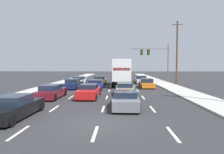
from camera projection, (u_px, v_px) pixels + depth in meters
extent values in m
plane|color=#2B2B2D|center=(112.00, 82.00, 35.35)|extent=(140.00, 140.00, 0.00)
cube|color=#B2AFA8|center=(166.00, 85.00, 30.14)|extent=(2.89, 80.00, 0.14)
cube|color=#B2AFA8|center=(56.00, 85.00, 30.58)|extent=(2.89, 80.00, 0.14)
cube|color=silver|center=(19.00, 133.00, 8.84)|extent=(0.14, 2.00, 0.01)
cube|color=silver|center=(54.00, 108.00, 13.83)|extent=(0.14, 2.00, 0.01)
cube|color=silver|center=(71.00, 97.00, 18.82)|extent=(0.14, 2.00, 0.01)
cube|color=silver|center=(81.00, 91.00, 23.81)|extent=(0.14, 2.00, 0.01)
cube|color=silver|center=(87.00, 86.00, 28.80)|extent=(0.14, 2.00, 0.01)
cube|color=silver|center=(92.00, 83.00, 33.79)|extent=(0.14, 2.00, 0.01)
cube|color=silver|center=(95.00, 81.00, 38.78)|extent=(0.14, 2.00, 0.01)
cube|color=silver|center=(97.00, 79.00, 43.77)|extent=(0.14, 2.00, 0.01)
cube|color=silver|center=(99.00, 78.00, 48.76)|extent=(0.14, 2.00, 0.01)
cube|color=silver|center=(101.00, 77.00, 53.75)|extent=(0.14, 2.00, 0.01)
cube|color=silver|center=(102.00, 76.00, 58.74)|extent=(0.14, 2.00, 0.01)
cube|color=silver|center=(95.00, 133.00, 8.75)|extent=(0.14, 2.00, 0.01)
cube|color=silver|center=(103.00, 109.00, 13.74)|extent=(0.14, 2.00, 0.01)
cube|color=silver|center=(107.00, 97.00, 18.73)|extent=(0.14, 2.00, 0.01)
cube|color=silver|center=(109.00, 91.00, 23.72)|extent=(0.14, 2.00, 0.01)
cube|color=silver|center=(111.00, 86.00, 28.71)|extent=(0.14, 2.00, 0.01)
cube|color=silver|center=(112.00, 83.00, 33.70)|extent=(0.14, 2.00, 0.01)
cube|color=silver|center=(112.00, 81.00, 38.69)|extent=(0.14, 2.00, 0.01)
cube|color=silver|center=(113.00, 79.00, 43.68)|extent=(0.14, 2.00, 0.01)
cube|color=silver|center=(113.00, 78.00, 48.67)|extent=(0.14, 2.00, 0.01)
cube|color=silver|center=(114.00, 77.00, 53.66)|extent=(0.14, 2.00, 0.01)
cube|color=silver|center=(114.00, 76.00, 58.65)|extent=(0.14, 2.00, 0.01)
cube|color=silver|center=(173.00, 134.00, 8.66)|extent=(0.14, 2.00, 0.01)
cube|color=silver|center=(153.00, 109.00, 13.65)|extent=(0.14, 2.00, 0.01)
cube|color=silver|center=(143.00, 97.00, 18.64)|extent=(0.14, 2.00, 0.01)
cube|color=silver|center=(138.00, 91.00, 23.63)|extent=(0.14, 2.00, 0.01)
cube|color=silver|center=(134.00, 86.00, 28.62)|extent=(0.14, 2.00, 0.01)
cube|color=silver|center=(132.00, 83.00, 33.61)|extent=(0.14, 2.00, 0.01)
cube|color=silver|center=(130.00, 81.00, 38.60)|extent=(0.14, 2.00, 0.01)
cube|color=silver|center=(128.00, 79.00, 43.59)|extent=(0.14, 2.00, 0.01)
cube|color=silver|center=(127.00, 78.00, 48.58)|extent=(0.14, 2.00, 0.01)
cube|color=silver|center=(126.00, 77.00, 53.57)|extent=(0.14, 2.00, 0.01)
cube|color=silver|center=(126.00, 76.00, 58.56)|extent=(0.14, 2.00, 0.01)
cube|color=white|center=(79.00, 81.00, 32.71)|extent=(1.87, 4.67, 0.59)
cube|color=#192333|center=(79.00, 78.00, 32.40)|extent=(1.61, 2.37, 0.49)
cylinder|color=black|center=(77.00, 81.00, 34.52)|extent=(0.23, 0.64, 0.64)
cylinder|color=black|center=(86.00, 81.00, 34.45)|extent=(0.23, 0.64, 0.64)
cylinder|color=black|center=(72.00, 83.00, 30.99)|extent=(0.23, 0.64, 0.64)
cylinder|color=black|center=(82.00, 83.00, 30.92)|extent=(0.23, 0.64, 0.64)
cube|color=#141E4C|center=(73.00, 85.00, 26.10)|extent=(1.87, 4.59, 0.62)
cube|color=#192333|center=(73.00, 81.00, 26.14)|extent=(1.61, 2.03, 0.49)
cylinder|color=black|center=(70.00, 85.00, 27.87)|extent=(0.23, 0.64, 0.64)
cylinder|color=black|center=(82.00, 85.00, 27.80)|extent=(0.23, 0.64, 0.64)
cylinder|color=black|center=(63.00, 87.00, 24.42)|extent=(0.23, 0.64, 0.64)
cylinder|color=black|center=(76.00, 87.00, 24.35)|extent=(0.23, 0.64, 0.64)
cube|color=maroon|center=(52.00, 93.00, 18.34)|extent=(1.75, 4.32, 0.64)
cube|color=#192333|center=(51.00, 87.00, 18.13)|extent=(1.53, 2.20, 0.47)
cylinder|color=black|center=(49.00, 92.00, 19.97)|extent=(0.22, 0.64, 0.64)
cylinder|color=black|center=(65.00, 92.00, 19.92)|extent=(0.22, 0.64, 0.64)
cylinder|color=black|center=(36.00, 97.00, 16.77)|extent=(0.22, 0.64, 0.64)
cylinder|color=black|center=(55.00, 97.00, 16.72)|extent=(0.22, 0.64, 0.64)
cube|color=black|center=(14.00, 109.00, 11.42)|extent=(1.87, 4.63, 0.68)
cube|color=#192333|center=(13.00, 99.00, 11.29)|extent=(1.59, 2.01, 0.48)
cylinder|color=black|center=(17.00, 106.00, 13.21)|extent=(0.24, 0.65, 0.64)
cylinder|color=black|center=(41.00, 106.00, 13.13)|extent=(0.24, 0.65, 0.64)
cylinder|color=black|center=(11.00, 120.00, 9.65)|extent=(0.24, 0.65, 0.64)
cube|color=yellow|center=(100.00, 81.00, 32.59)|extent=(1.95, 4.30, 0.63)
cube|color=#192333|center=(100.00, 78.00, 32.38)|extent=(1.69, 1.87, 0.50)
cylinder|color=black|center=(96.00, 81.00, 34.22)|extent=(0.23, 0.64, 0.64)
cylinder|color=black|center=(106.00, 81.00, 34.15)|extent=(0.23, 0.64, 0.64)
cylinder|color=black|center=(93.00, 83.00, 31.04)|extent=(0.23, 0.64, 0.64)
cylinder|color=black|center=(105.00, 83.00, 30.98)|extent=(0.23, 0.64, 0.64)
cube|color=#1E389E|center=(96.00, 86.00, 25.08)|extent=(1.87, 4.32, 0.61)
cube|color=#192333|center=(95.00, 82.00, 25.00)|extent=(1.61, 2.07, 0.46)
cylinder|color=black|center=(91.00, 85.00, 26.71)|extent=(0.23, 0.64, 0.64)
cylinder|color=black|center=(103.00, 86.00, 26.63)|extent=(0.23, 0.64, 0.64)
cylinder|color=black|center=(87.00, 88.00, 23.54)|extent=(0.23, 0.64, 0.64)
cylinder|color=black|center=(101.00, 88.00, 23.46)|extent=(0.23, 0.64, 0.64)
cube|color=red|center=(89.00, 92.00, 18.58)|extent=(1.79, 4.54, 0.69)
cube|color=#192333|center=(89.00, 86.00, 18.62)|extent=(1.55, 2.04, 0.43)
cylinder|color=black|center=(84.00, 92.00, 20.33)|extent=(0.23, 0.64, 0.64)
cylinder|color=black|center=(99.00, 92.00, 20.26)|extent=(0.23, 0.64, 0.64)
cylinder|color=black|center=(77.00, 97.00, 16.93)|extent=(0.23, 0.64, 0.64)
cylinder|color=black|center=(95.00, 97.00, 16.86)|extent=(0.23, 0.64, 0.64)
cube|color=white|center=(122.00, 70.00, 28.24)|extent=(2.52, 6.45, 2.89)
cube|color=red|center=(122.00, 69.00, 25.05)|extent=(2.19, 0.07, 0.36)
cube|color=#196B38|center=(121.00, 75.00, 32.56)|extent=(2.36, 2.17, 2.19)
cylinder|color=black|center=(114.00, 81.00, 32.66)|extent=(0.31, 0.96, 0.96)
cylinder|color=black|center=(128.00, 81.00, 32.56)|extent=(0.31, 0.96, 0.96)
cylinder|color=black|center=(113.00, 84.00, 27.11)|extent=(0.31, 0.96, 0.96)
cylinder|color=black|center=(130.00, 84.00, 27.02)|extent=(0.31, 0.96, 0.96)
cube|color=tan|center=(125.00, 90.00, 20.29)|extent=(1.78, 4.07, 0.68)
cube|color=#192333|center=(125.00, 85.00, 20.13)|extent=(1.54, 1.77, 0.43)
cylinder|color=black|center=(117.00, 90.00, 21.80)|extent=(0.23, 0.64, 0.64)
cylinder|color=black|center=(132.00, 90.00, 21.74)|extent=(0.23, 0.64, 0.64)
cylinder|color=black|center=(117.00, 94.00, 18.87)|extent=(0.23, 0.64, 0.64)
cylinder|color=black|center=(133.00, 94.00, 18.80)|extent=(0.23, 0.64, 0.64)
cube|color=slate|center=(126.00, 101.00, 14.02)|extent=(1.85, 4.24, 0.65)
cube|color=#192333|center=(126.00, 94.00, 13.98)|extent=(1.57, 2.02, 0.41)
cylinder|color=black|center=(115.00, 100.00, 15.62)|extent=(0.24, 0.65, 0.64)
cylinder|color=black|center=(136.00, 100.00, 15.53)|extent=(0.24, 0.65, 0.64)
cylinder|color=black|center=(113.00, 108.00, 12.54)|extent=(0.24, 0.65, 0.64)
cylinder|color=black|center=(139.00, 108.00, 12.45)|extent=(0.24, 0.65, 0.64)
cube|color=#B7BABF|center=(141.00, 80.00, 34.10)|extent=(1.85, 4.04, 0.61)
cube|color=#192333|center=(141.00, 77.00, 33.85)|extent=(1.61, 1.74, 0.52)
cylinder|color=black|center=(135.00, 81.00, 35.59)|extent=(0.23, 0.64, 0.64)
cylinder|color=black|center=(145.00, 81.00, 35.53)|extent=(0.23, 0.64, 0.64)
cylinder|color=black|center=(137.00, 82.00, 32.67)|extent=(0.23, 0.64, 0.64)
cylinder|color=black|center=(147.00, 82.00, 32.61)|extent=(0.23, 0.64, 0.64)
cube|color=orange|center=(147.00, 84.00, 27.04)|extent=(1.79, 4.41, 0.58)
cube|color=#192333|center=(147.00, 80.00, 26.86)|extent=(1.54, 1.91, 0.53)
cylinder|color=black|center=(140.00, 84.00, 28.71)|extent=(0.23, 0.64, 0.64)
cylinder|color=black|center=(151.00, 84.00, 28.64)|extent=(0.23, 0.64, 0.64)
cylinder|color=black|center=(142.00, 86.00, 25.45)|extent=(0.23, 0.64, 0.64)
cylinder|color=black|center=(154.00, 87.00, 25.37)|extent=(0.23, 0.64, 0.64)
cylinder|color=#595B56|center=(168.00, 63.00, 36.34)|extent=(0.20, 0.20, 6.86)
cylinder|color=#595B56|center=(150.00, 49.00, 36.27)|extent=(6.74, 0.14, 0.14)
cube|color=black|center=(148.00, 52.00, 36.32)|extent=(0.40, 0.56, 0.95)
sphere|color=red|center=(149.00, 51.00, 35.99)|extent=(0.20, 0.20, 0.20)
sphere|color=orange|center=(149.00, 52.00, 36.01)|extent=(0.20, 0.20, 0.20)
sphere|color=green|center=(149.00, 54.00, 36.03)|extent=(0.20, 0.20, 0.20)
cube|color=black|center=(142.00, 52.00, 36.35)|extent=(0.40, 0.56, 0.95)
sphere|color=red|center=(142.00, 51.00, 36.02)|extent=(0.20, 0.20, 0.20)
sphere|color=orange|center=(142.00, 52.00, 36.04)|extent=(0.20, 0.20, 0.20)
sphere|color=green|center=(142.00, 54.00, 36.06)|extent=(0.20, 0.20, 0.20)
cylinder|color=brown|center=(177.00, 52.00, 33.28)|extent=(0.28, 0.28, 10.40)
cube|color=brown|center=(177.00, 25.00, 33.02)|extent=(1.80, 0.12, 0.12)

